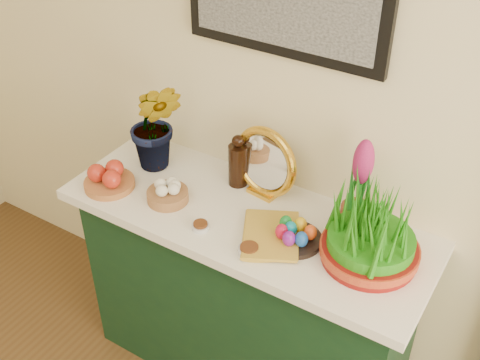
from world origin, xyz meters
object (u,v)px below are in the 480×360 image
at_px(sideboard, 246,300).
at_px(wheatgrass_sabzeh, 372,232).
at_px(book, 243,233).
at_px(hyacinth_green, 155,111).
at_px(mirror, 265,163).

xyz_separation_m(sideboard, wheatgrass_sabzeh, (0.47, 0.01, 0.58)).
xyz_separation_m(book, wheatgrass_sabzeh, (0.41, 0.13, 0.10)).
height_order(sideboard, hyacinth_green, hyacinth_green).
relative_size(sideboard, book, 5.07).
distance_m(sideboard, wheatgrass_sabzeh, 0.75).
distance_m(book, wheatgrass_sabzeh, 0.45).
bearing_deg(hyacinth_green, mirror, -11.51).
xyz_separation_m(hyacinth_green, mirror, (0.45, 0.07, -0.12)).
bearing_deg(mirror, wheatgrass_sabzeh, -15.66).
xyz_separation_m(mirror, book, (0.07, -0.26, -0.12)).
relative_size(mirror, book, 1.12).
bearing_deg(book, mirror, 77.38).
relative_size(hyacinth_green, mirror, 1.79).
bearing_deg(sideboard, wheatgrass_sabzeh, 0.70).
bearing_deg(book, sideboard, 88.06).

